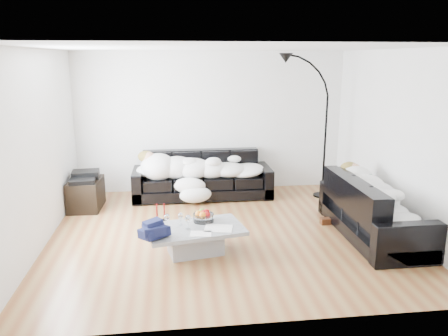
{
  "coord_description": "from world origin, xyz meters",
  "views": [
    {
      "loc": [
        -0.75,
        -5.87,
        2.47
      ],
      "look_at": [
        0.0,
        0.3,
        0.9
      ],
      "focal_mm": 35.0,
      "sensor_mm": 36.0,
      "label": 1
    }
  ],
  "objects": [
    {
      "name": "fruit_bowl",
      "position": [
        -0.36,
        -0.41,
        0.44
      ],
      "size": [
        0.3,
        0.3,
        0.17
      ],
      "primitive_type": "cylinder",
      "rotation": [
        0.0,
        0.0,
        0.07
      ],
      "color": "white",
      "rests_on": "coffee_table"
    },
    {
      "name": "ceiling",
      "position": [
        0.0,
        0.0,
        2.6
      ],
      "size": [
        5.0,
        5.0,
        0.0
      ],
      "primitive_type": "plane",
      "color": "white",
      "rests_on": "ground"
    },
    {
      "name": "candle_left",
      "position": [
        -0.97,
        -0.4,
        0.49
      ],
      "size": [
        0.05,
        0.05,
        0.26
      ],
      "primitive_type": "cylinder",
      "rotation": [
        0.0,
        0.0,
        -0.09
      ],
      "color": "maroon",
      "rests_on": "coffee_table"
    },
    {
      "name": "sleeper_right",
      "position": [
        2.05,
        -0.34,
        0.64
      ],
      "size": [
        0.74,
        1.76,
        0.43
      ],
      "primitive_type": null,
      "rotation": [
        0.0,
        0.0,
        1.57
      ],
      "color": "white",
      "rests_on": "sofa_right"
    },
    {
      "name": "navy_jacket",
      "position": [
        -1.0,
        -0.88,
        0.52
      ],
      "size": [
        0.44,
        0.42,
        0.17
      ],
      "primitive_type": null,
      "rotation": [
        0.0,
        0.0,
        0.52
      ],
      "color": "black",
      "rests_on": "coffee_table"
    },
    {
      "name": "coffee_table",
      "position": [
        -0.48,
        -0.62,
        0.18
      ],
      "size": [
        1.34,
        0.93,
        0.36
      ],
      "primitive_type": "cube",
      "rotation": [
        0.0,
        0.0,
        0.19
      ],
      "color": "#939699",
      "rests_on": "ground"
    },
    {
      "name": "candle_right",
      "position": [
        -0.88,
        -0.32,
        0.47
      ],
      "size": [
        0.05,
        0.05,
        0.24
      ],
      "primitive_type": "cylinder",
      "rotation": [
        0.0,
        0.0,
        0.25
      ],
      "color": "maroon",
      "rests_on": "coffee_table"
    },
    {
      "name": "floor_lamp",
      "position": [
        1.97,
        1.53,
        1.12
      ],
      "size": [
        0.83,
        0.37,
        2.25
      ],
      "primitive_type": null,
      "rotation": [
        0.0,
        0.0,
        -0.06
      ],
      "color": "black",
      "rests_on": "ground"
    },
    {
      "name": "sofa_back",
      "position": [
        -0.22,
        1.77,
        0.41
      ],
      "size": [
        2.48,
        0.86,
        0.81
      ],
      "primitive_type": "cube",
      "color": "black",
      "rests_on": "ground"
    },
    {
      "name": "shoes",
      "position": [
        1.69,
        0.23,
        0.05
      ],
      "size": [
        0.53,
        0.42,
        0.11
      ],
      "primitive_type": null,
      "rotation": [
        0.0,
        0.0,
        -0.16
      ],
      "color": "#472311",
      "rests_on": "ground"
    },
    {
      "name": "teal_cushion",
      "position": [
        1.99,
        0.3,
        0.72
      ],
      "size": [
        0.42,
        0.38,
        0.2
      ],
      "primitive_type": "ellipsoid",
      "rotation": [
        0.0,
        0.0,
        0.24
      ],
      "color": "#0A4635",
      "rests_on": "sofa_right"
    },
    {
      "name": "wall_left",
      "position": [
        -2.5,
        0.0,
        1.3
      ],
      "size": [
        0.02,
        4.5,
        2.6
      ],
      "primitive_type": "cube",
      "color": "silver",
      "rests_on": "ground"
    },
    {
      "name": "wine_glass_b",
      "position": [
        -0.84,
        -0.57,
        0.45
      ],
      "size": [
        0.1,
        0.1,
        0.18
      ],
      "primitive_type": "cylinder",
      "rotation": [
        0.0,
        0.0,
        -0.34
      ],
      "color": "white",
      "rests_on": "coffee_table"
    },
    {
      "name": "sofa_right",
      "position": [
        2.05,
        -0.34,
        0.42
      ],
      "size": [
        0.88,
        2.05,
        0.83
      ],
      "primitive_type": "cube",
      "rotation": [
        0.0,
        0.0,
        1.57
      ],
      "color": "black",
      "rests_on": "ground"
    },
    {
      "name": "newspaper_a",
      "position": [
        -0.19,
        -0.69,
        0.36
      ],
      "size": [
        0.4,
        0.34,
        0.01
      ],
      "primitive_type": "cube",
      "rotation": [
        0.0,
        0.0,
        -0.22
      ],
      "color": "silver",
      "rests_on": "coffee_table"
    },
    {
      "name": "ground",
      "position": [
        0.0,
        0.0,
        0.0
      ],
      "size": [
        5.0,
        5.0,
        0.0
      ],
      "primitive_type": "plane",
      "color": "brown",
      "rests_on": "ground"
    },
    {
      "name": "wine_glass_a",
      "position": [
        -0.67,
        -0.5,
        0.44
      ],
      "size": [
        0.08,
        0.08,
        0.16
      ],
      "primitive_type": "cylinder",
      "rotation": [
        0.0,
        0.0,
        0.17
      ],
      "color": "white",
      "rests_on": "coffee_table"
    },
    {
      "name": "wall_back",
      "position": [
        0.0,
        2.25,
        1.3
      ],
      "size": [
        5.0,
        0.02,
        2.6
      ],
      "primitive_type": "cube",
      "color": "silver",
      "rests_on": "ground"
    },
    {
      "name": "wine_glass_c",
      "position": [
        -0.58,
        -0.67,
        0.45
      ],
      "size": [
        0.09,
        0.09,
        0.19
      ],
      "primitive_type": "cylinder",
      "rotation": [
        0.0,
        0.0,
        -0.16
      ],
      "color": "white",
      "rests_on": "coffee_table"
    },
    {
      "name": "wall_right",
      "position": [
        2.5,
        0.0,
        1.3
      ],
      "size": [
        0.02,
        4.5,
        2.6
      ],
      "primitive_type": "cube",
      "color": "silver",
      "rests_on": "ground"
    },
    {
      "name": "av_cabinet",
      "position": [
        -2.21,
        1.36,
        0.25
      ],
      "size": [
        0.54,
        0.75,
        0.5
      ],
      "primitive_type": "cube",
      "rotation": [
        0.0,
        0.0,
        -0.05
      ],
      "color": "black",
      "rests_on": "ground"
    },
    {
      "name": "newspaper_b",
      "position": [
        -0.43,
        -0.84,
        0.36
      ],
      "size": [
        0.28,
        0.22,
        0.01
      ],
      "primitive_type": "cube",
      "rotation": [
        0.0,
        0.0,
        -0.12
      ],
      "color": "silver",
      "rests_on": "coffee_table"
    },
    {
      "name": "sleeper_back",
      "position": [
        -0.22,
        1.72,
        0.63
      ],
      "size": [
        2.1,
        0.73,
        0.42
      ],
      "primitive_type": null,
      "color": "white",
      "rests_on": "sofa_back"
    },
    {
      "name": "stereo",
      "position": [
        -2.21,
        1.36,
        0.56
      ],
      "size": [
        0.47,
        0.38,
        0.13
      ],
      "primitive_type": "cube",
      "rotation": [
        0.0,
        0.0,
        0.1
      ],
      "color": "black",
      "rests_on": "av_cabinet"
    }
  ]
}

